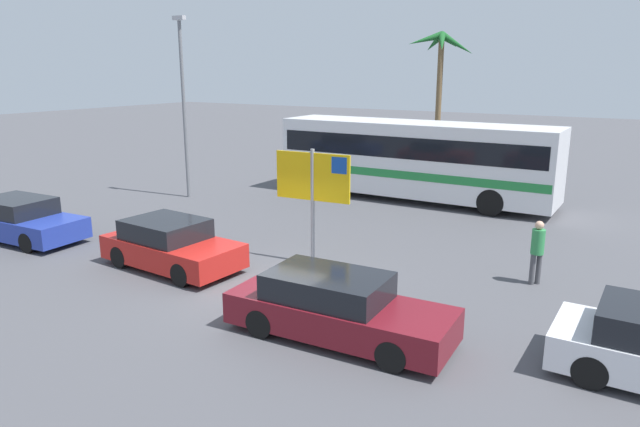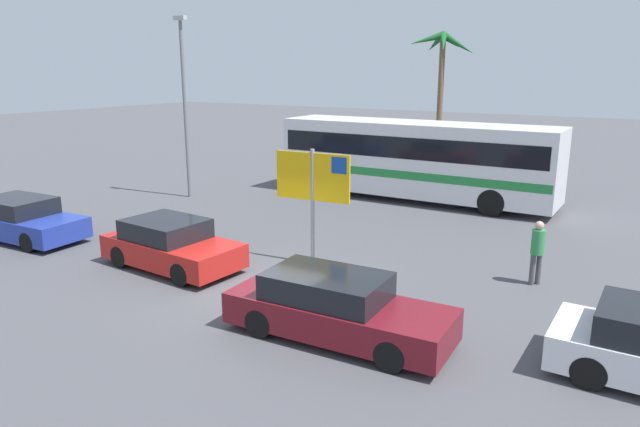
{
  "view_description": "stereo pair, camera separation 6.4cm",
  "coord_description": "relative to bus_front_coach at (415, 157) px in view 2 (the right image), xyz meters",
  "views": [
    {
      "loc": [
        8.23,
        -10.72,
        5.28
      ],
      "look_at": [
        0.04,
        2.77,
        1.3
      ],
      "focal_mm": 32.36,
      "sensor_mm": 36.0,
      "label": 1
    },
    {
      "loc": [
        8.29,
        -10.69,
        5.28
      ],
      "look_at": [
        0.04,
        2.77,
        1.3
      ],
      "focal_mm": 32.36,
      "sensor_mm": 36.0,
      "label": 2
    }
  ],
  "objects": [
    {
      "name": "car_maroon",
      "position": [
        3.57,
        -12.71,
        -1.15
      ],
      "size": [
        4.64,
        1.85,
        1.32
      ],
      "rotation": [
        0.0,
        0.0,
        0.04
      ],
      "color": "maroon",
      "rests_on": "ground"
    },
    {
      "name": "lamp_post_left_side",
      "position": [
        -8.29,
        -4.53,
        2.19
      ],
      "size": [
        0.56,
        0.2,
        7.3
      ],
      "color": "slate",
      "rests_on": "ground"
    },
    {
      "name": "ground",
      "position": [
        0.61,
        -11.31,
        -1.78
      ],
      "size": [
        120.0,
        120.0,
        0.0
      ],
      "primitive_type": "plane",
      "color": "#4C4C51"
    },
    {
      "name": "palm_tree_seaside",
      "position": [
        -2.7,
        10.02,
        4.06
      ],
      "size": [
        3.45,
        3.88,
        7.29
      ],
      "color": "brown",
      "rests_on": "ground"
    },
    {
      "name": "pedestrian_near_sign",
      "position": [
        6.37,
        -7.54,
        -0.82
      ],
      "size": [
        0.32,
        0.32,
        1.64
      ],
      "rotation": [
        0.0,
        0.0,
        2.37
      ],
      "color": "#4C4C51",
      "rests_on": "ground"
    },
    {
      "name": "car_red",
      "position": [
        -2.35,
        -11.38,
        -1.15
      ],
      "size": [
        4.03,
        2.04,
        1.32
      ],
      "rotation": [
        0.0,
        0.0,
        -0.06
      ],
      "color": "red",
      "rests_on": "ground"
    },
    {
      "name": "bus_front_coach",
      "position": [
        0.0,
        0.0,
        0.0
      ],
      "size": [
        11.32,
        2.59,
        3.17
      ],
      "color": "white",
      "rests_on": "ground"
    },
    {
      "name": "ferry_sign",
      "position": [
        0.79,
        -9.07,
        0.54
      ],
      "size": [
        2.2,
        0.23,
        3.2
      ],
      "rotation": [
        0.0,
        0.0,
        0.08
      ],
      "color": "gray",
      "rests_on": "ground"
    },
    {
      "name": "car_blue",
      "position": [
        -8.35,
        -11.91,
        -1.15
      ],
      "size": [
        4.27,
        1.98,
        1.32
      ],
      "rotation": [
        0.0,
        0.0,
        0.05
      ],
      "color": "#23389E",
      "rests_on": "ground"
    }
  ]
}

